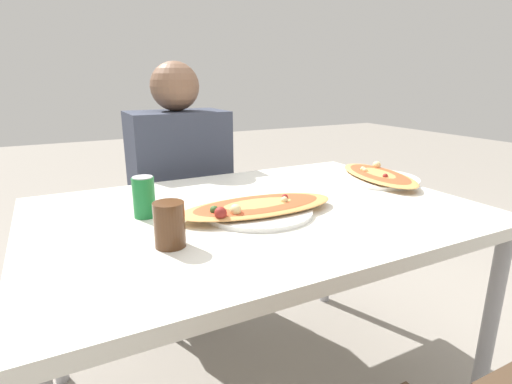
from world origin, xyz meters
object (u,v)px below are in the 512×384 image
at_px(pizza_main, 257,208).
at_px(drink_glass, 170,225).
at_px(chair_far_seated, 176,210).
at_px(person_seated, 180,172).
at_px(soda_can, 144,197).
at_px(pizza_second, 378,176).
at_px(dining_table, 257,227).

bearing_deg(pizza_main, drink_glass, -158.84).
xyz_separation_m(chair_far_seated, pizza_main, (0.02, -0.87, 0.26)).
distance_m(person_seated, soda_can, 0.69).
relative_size(person_seated, pizza_second, 2.53).
bearing_deg(dining_table, soda_can, 165.32).
height_order(dining_table, chair_far_seated, chair_far_seated).
relative_size(dining_table, soda_can, 11.12).
distance_m(dining_table, pizza_second, 0.63).
distance_m(pizza_main, soda_can, 0.35).
bearing_deg(chair_far_seated, pizza_main, 91.08).
height_order(person_seated, soda_can, person_seated).
distance_m(person_seated, pizza_main, 0.75).
height_order(dining_table, pizza_main, pizza_main).
height_order(person_seated, drink_glass, person_seated).
bearing_deg(drink_glass, pizza_second, 15.18).
height_order(pizza_main, drink_glass, drink_glass).
bearing_deg(drink_glass, dining_table, 26.58).
height_order(dining_table, person_seated, person_seated).
distance_m(chair_far_seated, soda_can, 0.85).
xyz_separation_m(drink_glass, pizza_second, (0.94, 0.26, -0.04)).
distance_m(soda_can, drink_glass, 0.25).
height_order(dining_table, drink_glass, drink_glass).
bearing_deg(person_seated, drink_glass, 71.38).
bearing_deg(soda_can, pizza_main, -22.90).
bearing_deg(drink_glass, soda_can, 91.37).
height_order(pizza_main, soda_can, soda_can).
xyz_separation_m(chair_far_seated, pizza_second, (0.65, -0.73, 0.26)).
distance_m(person_seated, pizza_second, 0.90).
bearing_deg(drink_glass, person_seated, 71.38).
relative_size(dining_table, drink_glass, 12.11).
distance_m(drink_glass, pizza_second, 0.98).
distance_m(dining_table, soda_can, 0.37).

